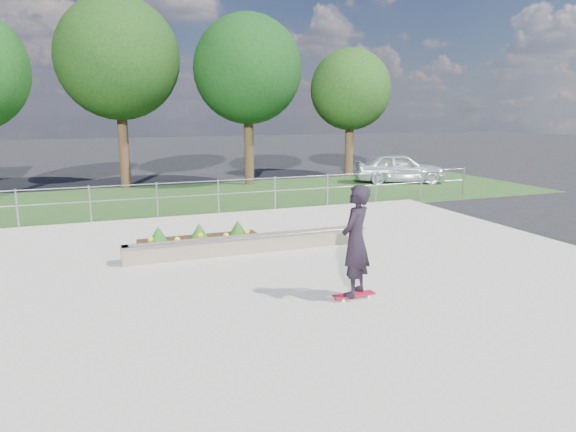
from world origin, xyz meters
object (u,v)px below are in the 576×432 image
(skateboarder, at_px, (356,241))
(parked_car, at_px, (400,168))
(grind_ledge, at_px, (251,244))
(planter_bed, at_px, (201,242))

(skateboarder, relative_size, parked_car, 0.49)
(grind_ledge, relative_size, planter_bed, 2.00)
(parked_car, bearing_deg, grind_ledge, 153.99)
(planter_bed, height_order, parked_car, parked_car)
(grind_ledge, bearing_deg, skateboarder, -76.90)
(grind_ledge, distance_m, planter_bed, 1.27)
(skateboarder, bearing_deg, parked_car, 54.40)
(skateboarder, height_order, parked_car, skateboarder)
(grind_ledge, xyz_separation_m, planter_bed, (-1.07, 0.68, -0.02))
(grind_ledge, relative_size, skateboarder, 2.86)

